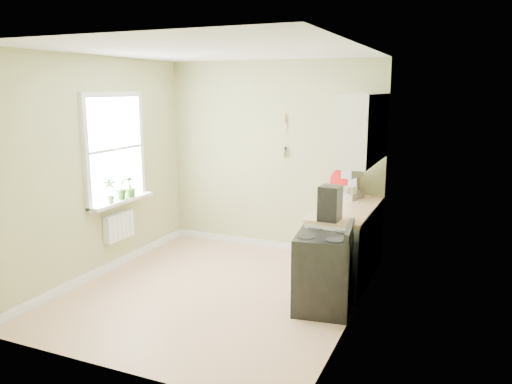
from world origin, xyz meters
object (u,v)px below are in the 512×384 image
at_px(stand_mixer, 352,184).
at_px(coffee_maker, 330,204).
at_px(kettle, 331,200).
at_px(stove, 324,271).

height_order(stand_mixer, coffee_maker, stand_mixer).
relative_size(kettle, coffee_maker, 0.55).
height_order(stove, kettle, kettle).
distance_m(stove, kettle, 1.00).
relative_size(stove, coffee_maker, 2.49).
xyz_separation_m(stove, stand_mixer, (-0.05, 1.47, 0.67)).
bearing_deg(stand_mixer, coffee_maker, -88.68).
distance_m(stove, coffee_maker, 0.72).
bearing_deg(stove, kettle, 100.45).
bearing_deg(coffee_maker, kettle, 102.61).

